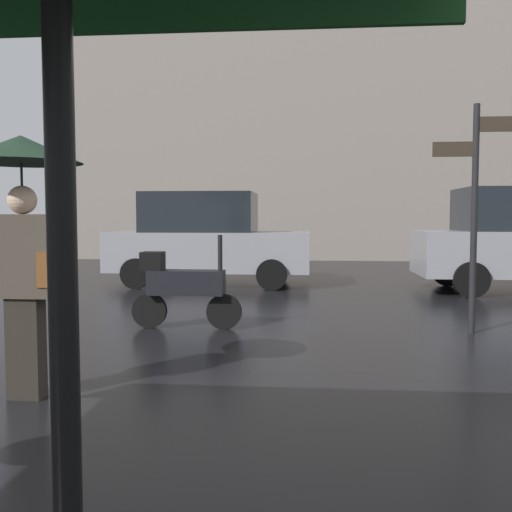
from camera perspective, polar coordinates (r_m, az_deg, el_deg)
ground_plane at (r=3.35m, az=-4.72°, el=-22.04°), size 60.00×60.00×0.00m
pedestrian_with_umbrella at (r=4.96m, az=-21.99°, el=5.03°), size 0.95×0.95×2.11m
parked_scooter at (r=7.64m, az=-7.22°, el=-3.00°), size 1.46×0.32×1.23m
parked_car_right at (r=12.61m, az=-4.84°, el=1.70°), size 4.29×1.97×2.00m
street_signpost at (r=7.69m, az=20.80°, el=5.62°), size 1.08×0.08×2.85m
building_block at (r=21.82m, az=3.78°, el=22.62°), size 17.40×2.03×17.00m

